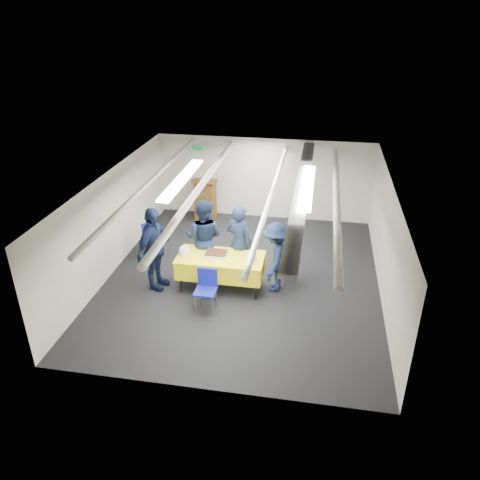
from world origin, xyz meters
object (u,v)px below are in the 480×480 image
chair_near (206,286)px  sailor_c (154,249)px  podium (205,199)px  chair_right (290,258)px  chair_left (152,237)px  sheet_cake (216,254)px  sailor_b (204,238)px  sailor_d (275,257)px  sailor_a (239,243)px  serving_table (221,265)px

chair_near → sailor_c: (-1.27, 0.59, 0.40)m
podium → chair_right: (2.63, -2.90, -0.08)m
chair_right → chair_left: 3.40m
sheet_cake → sailor_c: size_ratio=0.25×
sailor_b → sailor_c: 1.17m
chair_right → sailor_c: bearing=-163.3°
chair_near → chair_right: size_ratio=1.00×
chair_near → sailor_d: bearing=36.8°
chair_right → sailor_b: size_ratio=0.48×
chair_right → sailor_a: sailor_a is taller
chair_right → sailor_c: sailor_c is taller
sailor_d → sailor_b: bearing=-98.8°
sailor_c → sheet_cake: bearing=-64.8°
sailor_b → sailor_c: sailor_c is taller
sheet_cake → chair_right: size_ratio=0.53×
serving_table → sailor_a: (0.32, 0.49, 0.32)m
chair_right → sailor_a: (-1.11, -0.15, 0.35)m
serving_table → chair_right: 1.57m
chair_left → sailor_b: 1.59m
podium → chair_near: bearing=-76.0°
podium → chair_left: bearing=-106.8°
podium → sailor_d: sailor_d is taller
sailor_b → sailor_d: size_ratio=1.16×
chair_left → chair_right: bearing=-8.2°
sailor_b → chair_left: bearing=-17.5°
chair_left → chair_near: bearing=-46.7°
sailor_c → sailor_d: (2.53, 0.36, -0.15)m
chair_near → sailor_d: 1.60m
sailor_a → serving_table: bearing=79.8°
podium → chair_right: 3.92m
podium → chair_near: size_ratio=1.44×
podium → sailor_b: bearing=-76.7°
chair_near → sailor_c: size_ratio=0.47×
chair_near → sailor_c: bearing=155.0°
chair_left → sailor_a: size_ratio=0.50×
chair_left → sailor_d: 3.24m
sailor_b → sailor_c: (-0.89, -0.75, 0.03)m
sheet_cake → chair_left: bearing=149.5°
chair_near → sailor_a: 1.40m
serving_table → podium: 3.74m
serving_table → sailor_b: bearing=131.9°
sailor_d → chair_near: bearing=-48.5°
serving_table → podium: (-1.20, 3.54, 0.05)m
serving_table → chair_left: 2.24m
podium → chair_left: podium is taller
chair_near → sailor_d: (1.27, 0.95, 0.24)m
podium → chair_near: (1.08, -4.33, -0.08)m
serving_table → sailor_d: bearing=7.7°
sheet_cake → sailor_c: sailor_c is taller
sailor_a → sailor_d: bearing=-179.3°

